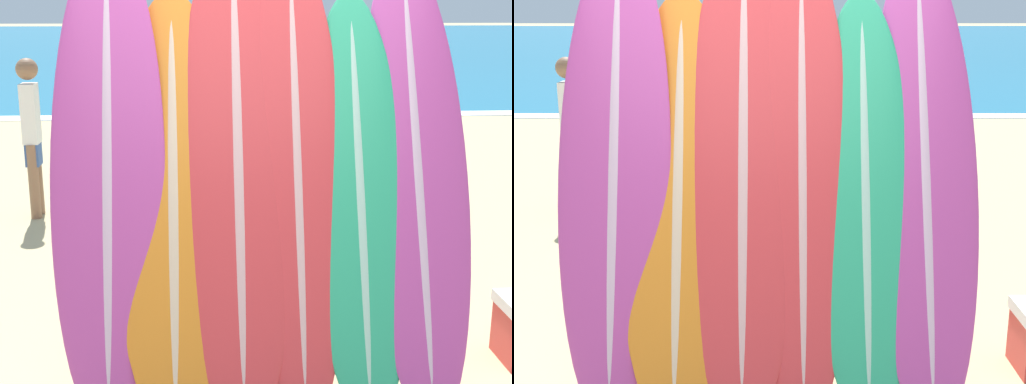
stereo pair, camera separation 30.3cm
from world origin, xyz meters
TOP-DOWN VIEW (x-y plane):
  - ocean_water at (0.00, 39.49)m, footprint 120.00×60.00m
  - surfboard_rack at (0.08, 0.43)m, footprint 1.91×0.04m
  - surfboard_slot_0 at (-0.71, 0.51)m, footprint 0.57×0.94m
  - surfboard_slot_1 at (-0.38, 0.48)m, footprint 0.60×0.95m
  - surfboard_slot_2 at (-0.06, 0.54)m, footprint 0.59×1.11m
  - surfboard_slot_3 at (0.24, 0.52)m, footprint 0.50×1.01m
  - surfboard_slot_4 at (0.56, 0.47)m, footprint 0.51×0.94m
  - surfboard_slot_5 at (0.86, 0.53)m, footprint 0.54×1.09m
  - person_near_water at (0.24, 8.93)m, footprint 0.23×0.29m
  - person_mid_beach at (-1.87, 3.90)m, footprint 0.21×0.26m
  - person_far_left at (1.14, 2.31)m, footprint 0.28×0.27m
  - person_far_right at (0.08, 4.97)m, footprint 0.29×0.29m

SIDE VIEW (x-z plane):
  - ocean_water at x=0.00m, z-range 0.00..0.01m
  - surfboard_rack at x=0.08m, z-range 0.04..0.92m
  - person_mid_beach at x=-1.87m, z-range 0.07..1.60m
  - person_far_left at x=1.14m, z-range 0.08..1.72m
  - person_far_right at x=0.08m, z-range 0.08..1.82m
  - person_near_water at x=0.24m, z-range 0.08..1.82m
  - surfboard_slot_4 at x=0.56m, z-range 0.00..2.09m
  - surfboard_slot_1 at x=-0.38m, z-range 0.00..2.09m
  - surfboard_slot_5 at x=0.86m, z-range 0.00..2.32m
  - surfboard_slot_3 at x=0.24m, z-range 0.00..2.34m
  - surfboard_slot_0 at x=-0.71m, z-range 0.00..2.38m
  - surfboard_slot_2 at x=-0.06m, z-range 0.00..2.44m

